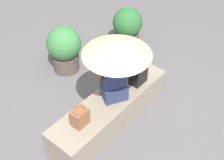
# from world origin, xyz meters

# --- Properties ---
(ground_plane) EXTENTS (14.00, 14.00, 0.00)m
(ground_plane) POSITION_xyz_m (0.00, 0.00, 0.00)
(ground_plane) COLOR #605B5E
(stone_bench) EXTENTS (2.10, 0.55, 0.47)m
(stone_bench) POSITION_xyz_m (0.00, 0.00, 0.24)
(stone_bench) COLOR gray
(stone_bench) RESTS_ON ground
(person_seated) EXTENTS (0.51, 0.41, 0.90)m
(person_seated) POSITION_xyz_m (-0.08, 0.01, 0.86)
(person_seated) COLOR navy
(person_seated) RESTS_ON stone_bench
(parasol) EXTENTS (0.91, 0.91, 1.05)m
(parasol) POSITION_xyz_m (-0.06, 0.07, 1.39)
(parasol) COLOR #B7B7BC
(parasol) RESTS_ON stone_bench
(handbag_black) EXTENTS (0.22, 0.17, 0.27)m
(handbag_black) POSITION_xyz_m (0.60, -0.01, 0.60)
(handbag_black) COLOR brown
(handbag_black) RESTS_ON stone_bench
(tote_bag_canvas) EXTENTS (0.25, 0.19, 0.35)m
(tote_bag_canvas) POSITION_xyz_m (-0.56, 0.08, 0.64)
(tote_bag_canvas) COLOR black
(tote_bag_canvas) RESTS_ON stone_bench
(planter_near) EXTENTS (0.57, 0.57, 0.84)m
(planter_near) POSITION_xyz_m (-1.70, -1.01, 0.45)
(planter_near) COLOR brown
(planter_near) RESTS_ON ground
(planter_far) EXTENTS (0.60, 0.60, 0.86)m
(planter_far) POSITION_xyz_m (-0.45, -1.43, 0.46)
(planter_far) COLOR brown
(planter_far) RESTS_ON ground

